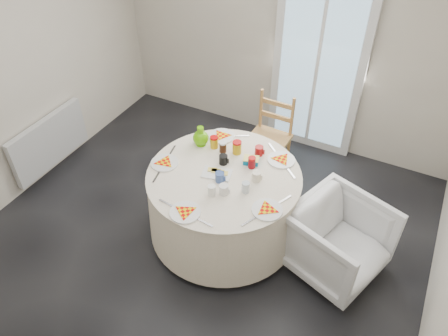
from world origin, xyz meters
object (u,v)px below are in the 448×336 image
at_px(radiator, 50,142).
at_px(armchair, 339,237).
at_px(table, 224,203).
at_px(wooden_chair, 268,138).
at_px(green_pitcher, 200,132).

height_order(radiator, armchair, armchair).
bearing_deg(table, armchair, 3.94).
bearing_deg(wooden_chair, table, -89.41).
xyz_separation_m(table, green_pitcher, (-0.39, 0.28, 0.49)).
bearing_deg(radiator, table, 0.98).
relative_size(radiator, wooden_chair, 1.08).
height_order(radiator, wooden_chair, wooden_chair).
distance_m(wooden_chair, armchair, 1.39).
bearing_deg(table, green_pitcher, 143.92).
bearing_deg(wooden_chair, green_pitcher, -118.06).
bearing_deg(green_pitcher, wooden_chair, 36.85).
distance_m(radiator, armchair, 3.14).
bearing_deg(armchair, wooden_chair, 67.58).
xyz_separation_m(table, wooden_chair, (0.02, 0.99, 0.09)).
relative_size(table, wooden_chair, 1.50).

